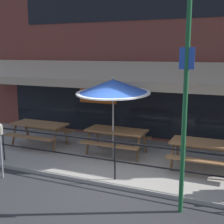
{
  "coord_description": "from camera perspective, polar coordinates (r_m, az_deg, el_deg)",
  "views": [
    {
      "loc": [
        2.79,
        -6.3,
        3.15
      ],
      "look_at": [
        -0.64,
        1.6,
        1.5
      ],
      "focal_mm": 50.0,
      "sensor_mm": 36.0,
      "label": 1
    }
  ],
  "objects": [
    {
      "name": "patio_umbrella_centre",
      "position": [
        8.93,
        0.21,
        4.61
      ],
      "size": [
        2.14,
        2.14,
        2.38
      ],
      "color": "#B7B2A8",
      "rests_on": "patio_deck"
    },
    {
      "name": "picnic_table_left",
      "position": [
        10.54,
        -13.09,
        -2.85
      ],
      "size": [
        1.8,
        1.42,
        0.76
      ],
      "color": "brown",
      "rests_on": "patio_deck"
    },
    {
      "name": "picnic_table_centre",
      "position": [
        9.44,
        0.82,
        -4.17
      ],
      "size": [
        1.8,
        1.42,
        0.76
      ],
      "color": "brown",
      "rests_on": "patio_deck"
    },
    {
      "name": "ground_plane",
      "position": [
        7.58,
        -0.38,
        -13.73
      ],
      "size": [
        120.0,
        120.0,
        0.0
      ],
      "primitive_type": "plane",
      "color": "#2D2D30"
    },
    {
      "name": "street_sign_pole",
      "position": [
        6.02,
        13.19,
        1.19
      ],
      "size": [
        0.28,
        0.09,
        4.23
      ],
      "color": "#1E6033",
      "rests_on": "ground"
    },
    {
      "name": "patio_railing",
      "position": [
        7.54,
        0.54,
        -7.32
      ],
      "size": [
        13.84,
        0.04,
        0.97
      ],
      "color": "black",
      "rests_on": "patio_deck"
    },
    {
      "name": "parking_meter_near",
      "position": [
        8.26,
        -19.8,
        -3.83
      ],
      "size": [
        0.15,
        0.16,
        1.42
      ],
      "color": "gray",
      "rests_on": "ground"
    },
    {
      "name": "picnic_table_right",
      "position": [
        8.51,
        16.8,
        -6.32
      ],
      "size": [
        1.8,
        1.42,
        0.76
      ],
      "color": "brown",
      "rests_on": "patio_deck"
    },
    {
      "name": "restaurant_building",
      "position": [
        10.89,
        8.85,
        12.51
      ],
      "size": [
        15.0,
        1.6,
        7.02
      ],
      "color": "brown",
      "rests_on": "ground"
    },
    {
      "name": "patio_deck",
      "position": [
        9.29,
        4.68,
        -8.69
      ],
      "size": [
        15.0,
        4.0,
        0.1
      ],
      "primitive_type": "cube",
      "color": "#9E998E",
      "rests_on": "ground"
    }
  ]
}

